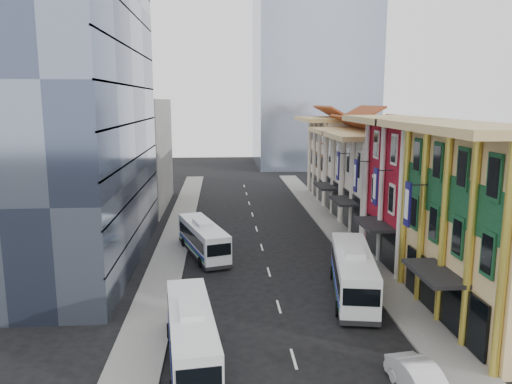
{
  "coord_description": "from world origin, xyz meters",
  "views": [
    {
      "loc": [
        -3.82,
        -23.75,
        13.79
      ],
      "look_at": [
        -0.71,
        19.79,
        5.79
      ],
      "focal_mm": 35.0,
      "sensor_mm": 36.0,
      "label": 1
    }
  ],
  "objects": [
    {
      "name": "sidewalk_left",
      "position": [
        -8.5,
        22.0,
        0.07
      ],
      "size": [
        3.0,
        90.0,
        0.15
      ],
      "primitive_type": "cube",
      "color": "slate",
      "rests_on": "ground"
    },
    {
      "name": "sidewalk_right",
      "position": [
        8.5,
        22.0,
        0.07
      ],
      "size": [
        3.0,
        90.0,
        0.15
      ],
      "primitive_type": "cube",
      "color": "slate",
      "rests_on": "ground"
    },
    {
      "name": "sedan_right",
      "position": [
        5.5,
        -2.93,
        0.77
      ],
      "size": [
        2.29,
        4.83,
        1.53
      ],
      "primitive_type": "imported",
      "rotation": [
        0.0,
        0.0,
        0.15
      ],
      "color": "silver",
      "rests_on": "ground"
    },
    {
      "name": "shophouse_cream_mid",
      "position": [
        14.0,
        35.5,
        5.0
      ],
      "size": [
        8.0,
        9.0,
        10.0
      ],
      "primitive_type": "cube",
      "color": "silver",
      "rests_on": "ground"
    },
    {
      "name": "office_block_far",
      "position": [
        -16.0,
        42.0,
        7.0
      ],
      "size": [
        10.0,
        18.0,
        14.0
      ],
      "primitive_type": "cube",
      "color": "gray",
      "rests_on": "ground"
    },
    {
      "name": "shophouse_tan",
      "position": [
        14.0,
        5.0,
        6.0
      ],
      "size": [
        8.0,
        14.0,
        12.0
      ],
      "primitive_type": "cube",
      "color": "#DABB7D",
      "rests_on": "ground"
    },
    {
      "name": "shophouse_red",
      "position": [
        14.0,
        17.0,
        6.0
      ],
      "size": [
        8.0,
        10.0,
        12.0
      ],
      "primitive_type": "cube",
      "color": "#A21223",
      "rests_on": "ground"
    },
    {
      "name": "ground",
      "position": [
        0.0,
        0.0,
        0.0
      ],
      "size": [
        200.0,
        200.0,
        0.0
      ],
      "primitive_type": "plane",
      "color": "black",
      "rests_on": "ground"
    },
    {
      "name": "office_tower",
      "position": [
        -17.0,
        19.0,
        15.0
      ],
      "size": [
        12.0,
        26.0,
        30.0
      ],
      "primitive_type": "cube",
      "color": "#3A445C",
      "rests_on": "ground"
    },
    {
      "name": "bus_left_far",
      "position": [
        -5.5,
        19.99,
        1.6
      ],
      "size": [
        5.16,
        10.22,
        3.2
      ],
      "primitive_type": null,
      "rotation": [
        0.0,
        0.0,
        0.3
      ],
      "color": "white",
      "rests_on": "ground"
    },
    {
      "name": "shophouse_cream_near",
      "position": [
        14.0,
        26.5,
        5.0
      ],
      "size": [
        8.0,
        9.0,
        10.0
      ],
      "primitive_type": "cube",
      "color": "silver",
      "rests_on": "ground"
    },
    {
      "name": "bus_left_near",
      "position": [
        -5.5,
        1.15,
        1.59
      ],
      "size": [
        3.55,
        10.12,
        3.18
      ],
      "primitive_type": null,
      "rotation": [
        0.0,
        0.0,
        0.13
      ],
      "color": "silver",
      "rests_on": "ground"
    },
    {
      "name": "shophouse_cream_far",
      "position": [
        14.0,
        46.0,
        5.5
      ],
      "size": [
        8.0,
        12.0,
        11.0
      ],
      "primitive_type": "cube",
      "color": "silver",
      "rests_on": "ground"
    },
    {
      "name": "bus_right",
      "position": [
        5.5,
        9.59,
        1.78
      ],
      "size": [
        4.45,
        11.37,
        3.56
      ],
      "primitive_type": null,
      "rotation": [
        0.0,
        0.0,
        -0.17
      ],
      "color": "white",
      "rests_on": "ground"
    }
  ]
}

